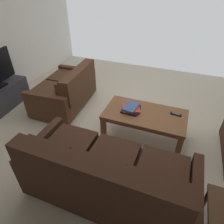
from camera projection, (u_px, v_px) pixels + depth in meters
ground_plane at (120, 125)px, 3.37m from camera, size 5.23×5.48×0.01m
sofa_main at (106, 177)px, 2.07m from camera, size 1.84×0.86×0.89m
loveseat_near at (67, 90)px, 3.69m from camera, size 0.91×1.34×0.79m
coffee_table at (145, 117)px, 2.88m from camera, size 1.19×0.64×0.48m
tv_stand at (2, 98)px, 3.70m from camera, size 0.47×1.13×0.44m
book_stack at (131, 108)px, 2.88m from camera, size 0.32×0.31×0.07m
tv_remote at (176, 114)px, 2.80m from camera, size 0.16×0.06×0.02m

